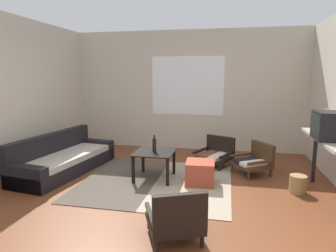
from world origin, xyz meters
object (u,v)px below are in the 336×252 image
at_px(coffee_table, 154,157).
at_px(armchair_striped_foreground, 176,218).
at_px(wicker_basket, 298,184).
at_px(glass_bottle, 154,145).
at_px(couch, 63,160).
at_px(armchair_corner, 255,160).
at_px(ottoman_orange, 200,173).
at_px(console_shelf, 332,145).
at_px(clay_vase, 325,124).
at_px(armchair_by_window, 216,153).

xyz_separation_m(coffee_table, armchair_striped_foreground, (0.67, -1.75, -0.13)).
bearing_deg(wicker_basket, glass_bottle, 177.12).
bearing_deg(couch, armchair_corner, 9.74).
relative_size(coffee_table, armchair_corner, 0.83).
xyz_separation_m(armchair_corner, ottoman_orange, (-0.89, -0.70, -0.06)).
height_order(console_shelf, wicker_basket, console_shelf).
bearing_deg(glass_bottle, couch, 177.85).
height_order(armchair_striped_foreground, clay_vase, clay_vase).
bearing_deg(wicker_basket, armchair_striped_foreground, -133.27).
bearing_deg(couch, wicker_basket, -2.57).
bearing_deg(armchair_striped_foreground, armchair_by_window, 84.07).
bearing_deg(ottoman_orange, wicker_basket, -1.98).
xyz_separation_m(armchair_corner, clay_vase, (0.90, -0.59, 0.76)).
distance_m(armchair_by_window, armchair_corner, 0.79).
height_order(coffee_table, glass_bottle, glass_bottle).
height_order(armchair_by_window, armchair_striped_foreground, armchair_striped_foreground).
relative_size(ottoman_orange, clay_vase, 1.27).
relative_size(couch, clay_vase, 6.09).
height_order(couch, coffee_table, couch).
bearing_deg(clay_vase, console_shelf, -90.00).
height_order(couch, armchair_striped_foreground, couch).
bearing_deg(armchair_corner, couch, -170.26).
bearing_deg(armchair_striped_foreground, glass_bottle, 111.04).
distance_m(coffee_table, clay_vase, 2.62).
distance_m(couch, glass_bottle, 1.74).
distance_m(armchair_striped_foreground, armchair_corner, 2.57).
bearing_deg(ottoman_orange, console_shelf, -7.68).
relative_size(armchair_by_window, armchair_striped_foreground, 1.05).
xyz_separation_m(couch, console_shelf, (4.23, -0.37, 0.56)).
height_order(coffee_table, console_shelf, console_shelf).
distance_m(armchair_corner, glass_bottle, 1.79).
bearing_deg(couch, console_shelf, -4.93).
bearing_deg(console_shelf, ottoman_orange, 172.32).
relative_size(coffee_table, ottoman_orange, 1.43).
xyz_separation_m(coffee_table, console_shelf, (2.54, -0.32, 0.39)).
xyz_separation_m(coffee_table, glass_bottle, (0.00, -0.01, 0.20)).
height_order(armchair_by_window, clay_vase, clay_vase).
relative_size(armchair_striped_foreground, armchair_corner, 0.98).
height_order(armchair_striped_foreground, armchair_corner, armchair_striped_foreground).
height_order(armchair_corner, clay_vase, clay_vase).
bearing_deg(armchair_corner, armchair_striped_foreground, -112.31).
distance_m(armchair_by_window, glass_bottle, 1.44).
bearing_deg(wicker_basket, coffee_table, 176.74).
xyz_separation_m(console_shelf, wicker_basket, (-0.34, 0.19, -0.65)).
xyz_separation_m(armchair_striped_foreground, glass_bottle, (-0.67, 1.74, 0.33)).
bearing_deg(clay_vase, wicker_basket, -155.70).
xyz_separation_m(armchair_corner, glass_bottle, (-1.64, -0.64, 0.34)).
bearing_deg(armchair_striped_foreground, clay_vase, 43.58).
bearing_deg(armchair_corner, glass_bottle, -158.83).
distance_m(armchair_striped_foreground, ottoman_orange, 1.68).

